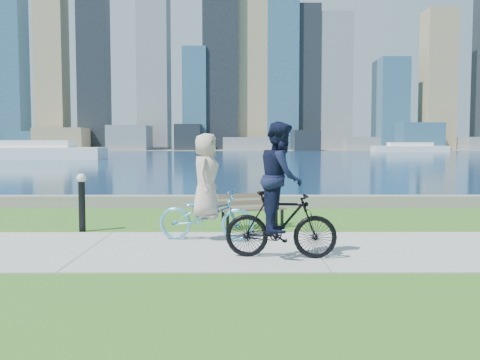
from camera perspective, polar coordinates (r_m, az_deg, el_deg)
The scene contains 12 objects.
ground at distance 9.67m, azimuth 7.93°, elevation -7.36°, with size 320.00×320.00×0.00m, color #2A5D18.
concrete_path at distance 9.67m, azimuth 7.93°, elevation -7.30°, with size 80.00×3.50×0.02m, color #999994.
seawall at distance 15.74m, azimuth 4.76°, elevation -2.30°, with size 90.00×0.50×0.35m, color slate.
bay_water at distance 81.42m, azimuth 0.79°, elevation 2.67°, with size 320.00×131.00×0.01m, color #0B294C.
far_shore at distance 139.40m, azimuth 0.39°, elevation 3.24°, with size 320.00×30.00×0.12m, color gray.
city_skyline at distance 141.21m, azimuth 0.52°, elevation 12.38°, with size 177.11×23.46×76.00m.
ferry_near at distance 65.19m, azimuth -21.26°, elevation 2.85°, with size 16.00×4.57×2.17m.
ferry_far at distance 111.78m, azimuth 17.65°, elevation 3.26°, with size 14.64×4.18×1.99m.
park_bench at distance 11.95m, azimuth 1.22°, elevation -2.90°, with size 1.55×0.96×0.76m.
bollard_lamp at distance 11.88m, azimuth -16.52°, elevation -1.89°, with size 0.20×0.20×1.25m.
cyclist_woman at distance 10.28m, azimuth -3.65°, elevation -2.23°, with size 0.96×1.95×2.06m.
cyclist_man at distance 8.71m, azimuth 4.38°, elevation -2.25°, with size 0.77×1.86×2.22m.
Camera 1 is at (-1.35, -9.38, 1.90)m, focal length 40.00 mm.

